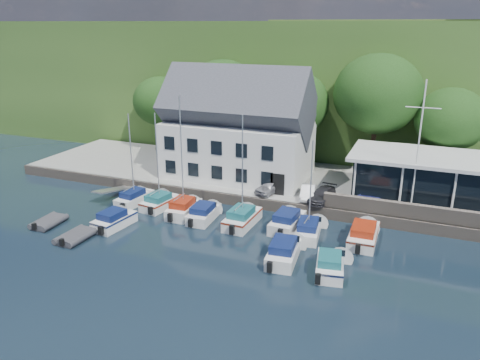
{
  "coord_description": "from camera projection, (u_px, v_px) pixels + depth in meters",
  "views": [
    {
      "loc": [
        10.25,
        -25.71,
        15.86
      ],
      "look_at": [
        -3.74,
        9.0,
        3.22
      ],
      "focal_mm": 35.0,
      "sensor_mm": 36.0,
      "label": 1
    }
  ],
  "objects": [
    {
      "name": "gangway",
      "position": [
        117.0,
        196.0,
        45.05
      ],
      "size": [
        1.2,
        6.0,
        1.4
      ],
      "primitive_type": null,
      "color": "#BCBDC1",
      "rests_on": "ground"
    },
    {
      "name": "quay",
      "position": [
        307.0,
        185.0,
        46.51
      ],
      "size": [
        60.0,
        13.0,
        1.0
      ],
      "primitive_type": "cube",
      "color": "gray",
      "rests_on": "ground"
    },
    {
      "name": "car_blue",
      "position": [
        367.0,
        195.0,
        40.6
      ],
      "size": [
        2.48,
        4.06,
        1.3
      ],
      "primitive_type": "imported",
      "rotation": [
        0.0,
        0.0,
        0.28
      ],
      "color": "navy",
      "rests_on": "quay"
    },
    {
      "name": "field_patch",
      "position": [
        425.0,
        21.0,
        84.8
      ],
      "size": [
        50.0,
        30.0,
        0.3
      ],
      "primitive_type": "cube",
      "color": "olive",
      "rests_on": "hillside"
    },
    {
      "name": "boat_r2_0",
      "position": [
        114.0,
        218.0,
        38.03
      ],
      "size": [
        2.56,
        5.54,
        1.46
      ],
      "primitive_type": null,
      "rotation": [
        0.0,
        0.0,
        -0.11
      ],
      "color": "silver",
      "rests_on": "ground"
    },
    {
      "name": "car_white",
      "position": [
        308.0,
        192.0,
        41.56
      ],
      "size": [
        1.69,
        3.54,
        1.12
      ],
      "primitive_type": "imported",
      "rotation": [
        0.0,
        0.0,
        0.15
      ],
      "color": "white",
      "rests_on": "quay"
    },
    {
      "name": "boat_r1_3",
      "position": [
        204.0,
        212.0,
        39.45
      ],
      "size": [
        2.28,
        5.79,
        1.39
      ],
      "primitive_type": null,
      "rotation": [
        0.0,
        0.0,
        0.06
      ],
      "color": "silver",
      "rests_on": "ground"
    },
    {
      "name": "boat_r2_4",
      "position": [
        330.0,
        263.0,
        31.04
      ],
      "size": [
        2.81,
        5.61,
        1.41
      ],
      "primitive_type": null,
      "rotation": [
        0.0,
        0.0,
        0.17
      ],
      "color": "silver",
      "rests_on": "ground"
    },
    {
      "name": "harbor_building",
      "position": [
        238.0,
        134.0,
        46.56
      ],
      "size": [
        14.4,
        8.2,
        8.7
      ],
      "primitive_type": null,
      "color": "silver",
      "rests_on": "quay"
    },
    {
      "name": "tree_2",
      "position": [
        292.0,
        120.0,
        49.35
      ],
      "size": [
        7.48,
        7.48,
        10.22
      ],
      "primitive_type": null,
      "color": "black",
      "rests_on": "quay"
    },
    {
      "name": "boat_r1_4",
      "position": [
        242.0,
        170.0,
        37.05
      ],
      "size": [
        2.26,
        6.28,
        9.46
      ],
      "primitive_type": null,
      "rotation": [
        0.0,
        0.0,
        -0.03
      ],
      "color": "silver",
      "rests_on": "ground"
    },
    {
      "name": "boat_r1_2",
      "position": [
        182.0,
        164.0,
        39.13
      ],
      "size": [
        2.27,
        5.78,
        9.28
      ],
      "primitive_type": null,
      "rotation": [
        0.0,
        0.0,
        0.05
      ],
      "color": "silver",
      "rests_on": "ground"
    },
    {
      "name": "dinghy_1",
      "position": [
        76.0,
        235.0,
        35.81
      ],
      "size": [
        2.06,
        3.33,
        0.77
      ],
      "primitive_type": null,
      "rotation": [
        0.0,
        0.0,
        -0.03
      ],
      "color": "#333338",
      "rests_on": "ground"
    },
    {
      "name": "ground",
      "position": [
        242.0,
        272.0,
        31.3
      ],
      "size": [
        180.0,
        180.0,
        0.0
      ],
      "primitive_type": "plane",
      "color": "black",
      "rests_on": "ground"
    },
    {
      "name": "boat_r1_0",
      "position": [
        132.0,
        159.0,
        41.76
      ],
      "size": [
        2.35,
        5.92,
        8.47
      ],
      "primitive_type": null,
      "rotation": [
        0.0,
        0.0,
        -0.11
      ],
      "color": "silver",
      "rests_on": "ground"
    },
    {
      "name": "tree_4",
      "position": [
        448.0,
        136.0,
        44.72
      ],
      "size": [
        6.69,
        6.69,
        9.15
      ],
      "primitive_type": null,
      "color": "black",
      "rests_on": "quay"
    },
    {
      "name": "seawall",
      "position": [
        438.0,
        215.0,
        36.55
      ],
      "size": [
        18.0,
        0.5,
        1.2
      ],
      "primitive_type": "cube",
      "color": "#665C52",
      "rests_on": "quay"
    },
    {
      "name": "boat_r2_3",
      "position": [
        284.0,
        249.0,
        32.79
      ],
      "size": [
        2.65,
        6.6,
        1.52
      ],
      "primitive_type": null,
      "rotation": [
        0.0,
        0.0,
        0.1
      ],
      "color": "silver",
      "rests_on": "ground"
    },
    {
      "name": "car_silver",
      "position": [
        271.0,
        186.0,
        42.81
      ],
      "size": [
        2.51,
        3.81,
        1.21
      ],
      "primitive_type": "imported",
      "rotation": [
        0.0,
        0.0,
        -0.34
      ],
      "color": "#A6A6AB",
      "rests_on": "quay"
    },
    {
      "name": "boat_r1_1",
      "position": [
        157.0,
        162.0,
        40.78
      ],
      "size": [
        2.8,
        5.58,
        8.52
      ],
      "primitive_type": null,
      "rotation": [
        0.0,
        0.0,
        -0.14
      ],
      "color": "silver",
      "rests_on": "ground"
    },
    {
      "name": "car_dgrey",
      "position": [
        322.0,
        195.0,
        40.85
      ],
      "size": [
        2.11,
        4.06,
        1.12
      ],
      "primitive_type": "imported",
      "rotation": [
        0.0,
        0.0,
        -0.14
      ],
      "color": "#29282D",
      "rests_on": "quay"
    },
    {
      "name": "boat_r1_5",
      "position": [
        287.0,
        220.0,
        37.67
      ],
      "size": [
        2.42,
        6.26,
        1.55
      ],
      "primitive_type": null,
      "rotation": [
        0.0,
        0.0,
        -0.06
      ],
      "color": "silver",
      "rests_on": "ground"
    },
    {
      "name": "club_pavilion",
      "position": [
        428.0,
        178.0,
        40.48
      ],
      "size": [
        13.2,
        7.2,
        4.1
      ],
      "primitive_type": null,
      "color": "black",
      "rests_on": "quay"
    },
    {
      "name": "tree_1",
      "position": [
        223.0,
        110.0,
        52.22
      ],
      "size": [
        8.13,
        8.13,
        11.11
      ],
      "primitive_type": null,
      "color": "black",
      "rests_on": "quay"
    },
    {
      "name": "boat_r1_7",
      "position": [
        364.0,
        233.0,
        35.41
      ],
      "size": [
        2.27,
        6.6,
        1.48
      ],
      "primitive_type": null,
      "rotation": [
        0.0,
        0.0,
        0.02
      ],
      "color": "silver",
      "rests_on": "ground"
    },
    {
      "name": "tree_0",
      "position": [
        161.0,
        113.0,
        56.55
      ],
      "size": [
        6.44,
        6.44,
        8.8
      ],
      "primitive_type": null,
      "color": "black",
      "rests_on": "quay"
    },
    {
      "name": "tree_3",
      "position": [
        376.0,
        115.0,
        47.1
      ],
      "size": [
        8.84,
        8.84,
        12.09
      ],
      "primitive_type": null,
      "color": "black",
      "rests_on": "quay"
    },
    {
      "name": "flagpole",
      "position": [
        418.0,
        148.0,
        36.97
      ],
      "size": [
        2.59,
        0.2,
        10.8
      ],
      "primitive_type": null,
      "color": "silver",
      "rests_on": "quay"
    },
    {
      "name": "boat_r1_6",
      "position": [
        311.0,
        186.0,
        35.35
      ],
      "size": [
        2.59,
        6.34,
        8.22
      ],
      "primitive_type": null,
      "rotation": [
        0.0,
        0.0,
        0.12
      ],
      "color": "silver",
      "rests_on": "ground"
    },
    {
      "name": "quay_face",
      "position": [
        288.0,
        208.0,
        40.8
      ],
      "size": [
        60.0,
        0.3,
        1.0
      ],
      "primitive_type": "cube",
      "color": "#665C52",
      "rests_on": "ground"
    },
    {
      "name": "dinghy_0",
      "position": [
        49.0,
        221.0,
        38.44
      ],
      "size": [
        2.04,
        3.23,
        0.73
      ],
      "primitive_type": null,
      "rotation": [
        0.0,
        0.0,
        0.05
      ],
      "color": "#333338",
      "rests_on": "ground"
    },
    {
      "name": "hillside",
      "position": [
        371.0,
        69.0,
        83.21
      ],
      "size": [
        160.0,
        75.0,
        16.0
      ],
      "primitive_type": "cube",
      "color": "#2D491B",
      "rests_on": "ground"
    }
  ]
}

